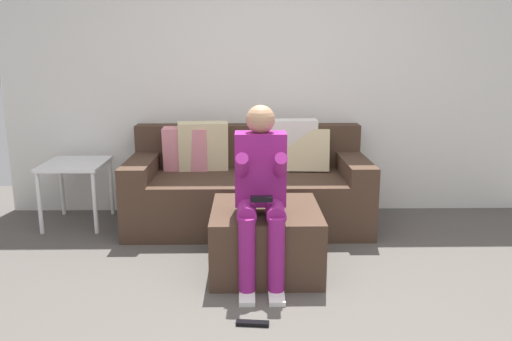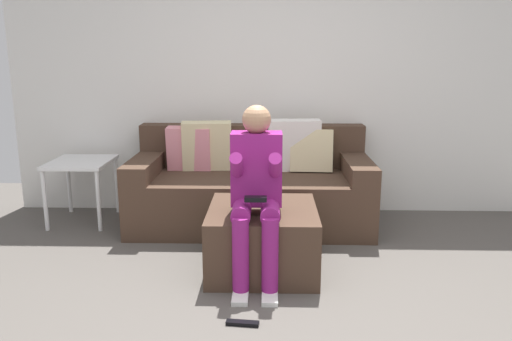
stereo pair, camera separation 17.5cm
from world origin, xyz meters
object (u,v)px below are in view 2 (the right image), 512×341
(ottoman, at_px, (263,239))
(remote_near_ottoman, at_px, (243,323))
(person_seated, at_px, (256,186))
(couch_sectional, at_px, (251,186))
(side_table, at_px, (81,169))

(ottoman, bearing_deg, remote_near_ottoman, -97.41)
(remote_near_ottoman, bearing_deg, person_seated, 90.32)
(couch_sectional, distance_m, remote_near_ottoman, 1.83)
(couch_sectional, relative_size, side_table, 3.46)
(couch_sectional, height_order, ottoman, couch_sectional)
(side_table, xyz_separation_m, remote_near_ottoman, (1.54, -1.81, -0.47))
(ottoman, xyz_separation_m, side_table, (-1.65, 1.03, 0.26))
(ottoman, bearing_deg, couch_sectional, 96.68)
(person_seated, height_order, remote_near_ottoman, person_seated)
(couch_sectional, xyz_separation_m, remote_near_ottoman, (0.02, -1.80, -0.33))
(ottoman, xyz_separation_m, person_seated, (-0.04, -0.19, 0.43))
(person_seated, distance_m, side_table, 2.02)
(ottoman, distance_m, side_table, 1.96)
(couch_sectional, height_order, side_table, couch_sectional)
(couch_sectional, distance_m, person_seated, 1.24)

